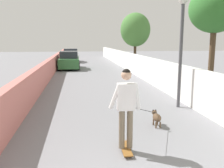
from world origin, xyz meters
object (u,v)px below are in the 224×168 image
(skateboard, at_px, (126,148))
(person_skateboarder, at_px, (126,102))
(tree_right_far, at_px, (215,10))
(car_far, at_px, (71,56))
(lamp_post, at_px, (182,31))
(tree_right_mid, at_px, (135,30))
(car_near, at_px, (69,61))
(dog, at_px, (156,117))

(skateboard, bearing_deg, person_skateboarder, -90.00)
(tree_right_far, bearing_deg, car_far, 19.05)
(lamp_post, xyz_separation_m, skateboard, (-3.36, 2.68, -2.73))
(tree_right_mid, distance_m, tree_right_far, 11.52)
(lamp_post, bearing_deg, tree_right_mid, -6.34)
(skateboard, height_order, car_near, car_near)
(tree_right_mid, xyz_separation_m, person_skateboarder, (-16.39, 4.12, -2.25))
(tree_right_mid, distance_m, skateboard, 17.22)
(tree_right_far, bearing_deg, lamp_post, 125.97)
(person_skateboarder, distance_m, car_far, 23.82)
(person_skateboarder, distance_m, dog, 2.07)
(skateboard, distance_m, car_near, 16.80)
(tree_right_far, relative_size, car_near, 1.20)
(dog, bearing_deg, car_far, 7.48)
(skateboard, xyz_separation_m, person_skateboarder, (0.00, -0.00, 1.06))
(tree_right_far, bearing_deg, skateboard, 135.63)
(tree_right_mid, relative_size, lamp_post, 1.20)
(dog, relative_size, car_far, 0.47)
(car_far, bearing_deg, tree_right_mid, -141.51)
(car_near, bearing_deg, person_skateboarder, -174.09)
(lamp_post, relative_size, dog, 2.27)
(skateboard, bearing_deg, tree_right_mid, -14.13)
(tree_right_mid, bearing_deg, lamp_post, 173.66)
(tree_right_mid, distance_m, lamp_post, 13.12)
(tree_right_mid, xyz_separation_m, dog, (-14.93, 2.93, -3.11))
(car_near, bearing_deg, dog, -169.13)
(dog, bearing_deg, tree_right_mid, -11.10)
(lamp_post, bearing_deg, tree_right_far, -54.03)
(person_skateboarder, bearing_deg, tree_right_far, -44.37)
(tree_right_mid, relative_size, car_near, 1.23)
(tree_right_mid, distance_m, car_far, 9.78)
(lamp_post, bearing_deg, car_near, 18.29)
(lamp_post, height_order, dog, lamp_post)
(skateboard, xyz_separation_m, car_near, (16.70, 1.73, 0.65))
(dog, xyz_separation_m, car_far, (22.29, 2.93, 0.44))
(person_skateboarder, bearing_deg, car_near, 5.91)
(lamp_post, relative_size, car_near, 1.02)
(skateboard, relative_size, car_near, 0.20)
(person_skateboarder, xyz_separation_m, car_near, (16.70, 1.73, -0.41))
(tree_right_mid, relative_size, car_far, 1.27)
(tree_right_mid, height_order, lamp_post, tree_right_mid)
(car_far, bearing_deg, tree_right_far, -160.95)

